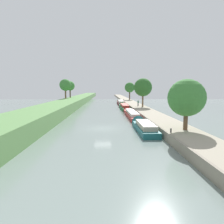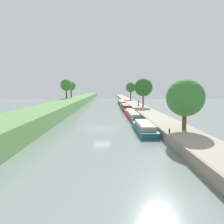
{
  "view_description": "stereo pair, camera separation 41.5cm",
  "coord_description": "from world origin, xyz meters",
  "views": [
    {
      "loc": [
        0.48,
        -29.78,
        5.9
      ],
      "look_at": [
        1.74,
        12.15,
        1.0
      ],
      "focal_mm": 32.66,
      "sensor_mm": 36.0,
      "label": 1
    },
    {
      "loc": [
        0.89,
        -29.8,
        5.9
      ],
      "look_at": [
        1.74,
        12.15,
        1.0
      ],
      "focal_mm": 32.66,
      "sensor_mm": 36.0,
      "label": 2
    }
  ],
  "objects": [
    {
      "name": "mooring_bollard_far",
      "position": [
        7.7,
        53.16,
        1.24
      ],
      "size": [
        0.16,
        0.16,
        0.45
      ],
      "color": "black",
      "rests_on": "right_towpath"
    },
    {
      "name": "tree_leftbank_downstream",
      "position": [
        -13.3,
        40.48,
        6.98
      ],
      "size": [
        3.97,
        3.97,
        6.64
      ],
      "color": "brown",
      "rests_on": "left_grassy_bank"
    },
    {
      "name": "mooring_bollard_near",
      "position": [
        7.7,
        -7.74,
        1.24
      ],
      "size": [
        0.16,
        0.16,
        0.45
      ],
      "color": "black",
      "rests_on": "right_towpath"
    },
    {
      "name": "narrowboat_teal",
      "position": [
        5.8,
        -1.71,
        0.54
      ],
      "size": [
        2.16,
        10.37,
        2.05
      ],
      "color": "#195B60",
      "rests_on": "ground_plane"
    },
    {
      "name": "narrowboat_red",
      "position": [
        5.82,
        12.89,
        0.53
      ],
      "size": [
        1.9,
        16.5,
        1.82
      ],
      "color": "maroon",
      "rests_on": "ground_plane"
    },
    {
      "name": "narrowboat_green",
      "position": [
        5.79,
        29.4,
        0.57
      ],
      "size": [
        2.07,
        15.85,
        1.98
      ],
      "color": "#1E6033",
      "rests_on": "ground_plane"
    },
    {
      "name": "tree_rightbank_midfar",
      "position": [
        10.67,
        57.44,
        6.22
      ],
      "size": [
        4.27,
        4.27,
        7.38
      ],
      "color": "#4C3828",
      "rests_on": "right_towpath"
    },
    {
      "name": "tree_leftbank_upstream",
      "position": [
        -12.97,
        47.54,
        6.77
      ],
      "size": [
        3.51,
        3.51,
        6.2
      ],
      "color": "#4C3828",
      "rests_on": "left_grassy_bank"
    },
    {
      "name": "narrowboat_maroon",
      "position": [
        5.89,
        45.49,
        0.63
      ],
      "size": [
        1.9,
        16.54,
        2.02
      ],
      "color": "maroon",
      "rests_on": "ground_plane"
    },
    {
      "name": "ground_plane",
      "position": [
        0.0,
        0.0,
        0.0
      ],
      "size": [
        160.0,
        160.0,
        0.0
      ],
      "primitive_type": "plane",
      "color": "slate"
    },
    {
      "name": "left_grassy_bank",
      "position": [
        -10.89,
        0.0,
        1.18
      ],
      "size": [
        6.98,
        260.0,
        2.37
      ],
      "color": "#5B894C",
      "rests_on": "ground_plane"
    },
    {
      "name": "stone_quay",
      "position": [
        7.28,
        0.0,
        0.53
      ],
      "size": [
        0.25,
        260.0,
        1.07
      ],
      "color": "gray",
      "rests_on": "ground_plane"
    },
    {
      "name": "person_walking",
      "position": [
        9.48,
        26.74,
        1.89
      ],
      "size": [
        0.34,
        0.34,
        1.66
      ],
      "color": "#282D42",
      "rests_on": "right_towpath"
    },
    {
      "name": "tree_rightbank_midnear",
      "position": [
        10.23,
        23.78,
        6.12
      ],
      "size": [
        4.73,
        4.73,
        7.49
      ],
      "color": "brown",
      "rests_on": "right_towpath"
    },
    {
      "name": "tree_rightbank_near",
      "position": [
        9.87,
        -6.34,
        4.79
      ],
      "size": [
        4.35,
        4.35,
        5.96
      ],
      "color": "brown",
      "rests_on": "right_towpath"
    },
    {
      "name": "right_towpath",
      "position": [
        9.52,
        0.0,
        0.51
      ],
      "size": [
        4.22,
        260.0,
        1.02
      ],
      "color": "#9E937F",
      "rests_on": "ground_plane"
    }
  ]
}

